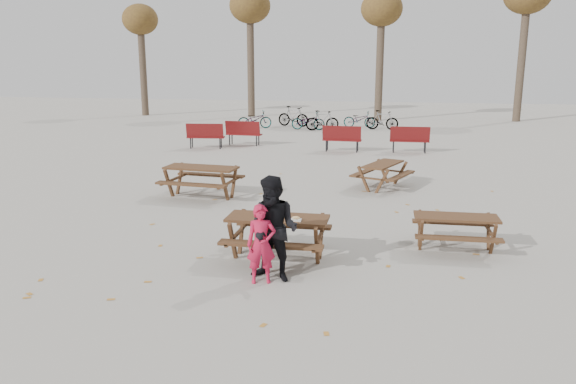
% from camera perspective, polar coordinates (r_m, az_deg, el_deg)
% --- Properties ---
extents(ground, '(80.00, 80.00, 0.00)m').
position_cam_1_polar(ground, '(10.22, -1.05, -6.73)').
color(ground, gray).
rests_on(ground, ground).
extents(main_picnic_table, '(1.80, 1.45, 0.78)m').
position_cam_1_polar(main_picnic_table, '(10.04, -1.06, -3.58)').
color(main_picnic_table, '#382314').
rests_on(main_picnic_table, ground).
extents(food_tray, '(0.18, 0.11, 0.03)m').
position_cam_1_polar(food_tray, '(9.73, 0.82, -2.86)').
color(food_tray, silver).
rests_on(food_tray, main_picnic_table).
extents(bread_roll, '(0.14, 0.06, 0.05)m').
position_cam_1_polar(bread_roll, '(9.72, 0.82, -2.62)').
color(bread_roll, tan).
rests_on(bread_roll, food_tray).
extents(soda_bottle, '(0.07, 0.07, 0.17)m').
position_cam_1_polar(soda_bottle, '(9.80, -1.65, -2.41)').
color(soda_bottle, silver).
rests_on(soda_bottle, main_picnic_table).
extents(child, '(0.54, 0.43, 1.29)m').
position_cam_1_polar(child, '(8.96, -2.73, -5.31)').
color(child, '#BC173A').
rests_on(child, ground).
extents(adult, '(0.97, 0.83, 1.72)m').
position_cam_1_polar(adult, '(8.99, -1.43, -3.78)').
color(adult, black).
rests_on(adult, ground).
extents(picnic_table_east, '(1.56, 1.27, 0.66)m').
position_cam_1_polar(picnic_table_east, '(11.01, 16.62, -4.01)').
color(picnic_table_east, '#382314').
rests_on(picnic_table_east, ground).
extents(picnic_table_north, '(2.00, 1.67, 0.81)m').
position_cam_1_polar(picnic_table_north, '(14.78, -8.77, 1.02)').
color(picnic_table_north, '#382314').
rests_on(picnic_table_north, ground).
extents(picnic_table_far, '(1.80, 1.98, 0.70)m').
position_cam_1_polar(picnic_table_far, '(15.91, 9.58, 1.66)').
color(picnic_table_far, '#382314').
rests_on(picnic_table_far, ground).
extents(park_bench_row, '(9.69, 1.80, 1.03)m').
position_cam_1_polar(park_bench_row, '(22.60, 1.04, 5.67)').
color(park_bench_row, maroon).
rests_on(park_bench_row, ground).
extents(bicycle_row, '(8.38, 2.48, 1.08)m').
position_cam_1_polar(bicycle_row, '(29.59, 2.84, 7.39)').
color(bicycle_row, black).
rests_on(bicycle_row, ground).
extents(tree_row, '(32.17, 3.52, 8.26)m').
position_cam_1_polar(tree_row, '(34.68, 9.34, 17.53)').
color(tree_row, '#382B21').
rests_on(tree_row, ground).
extents(fallen_leaves, '(11.00, 11.00, 0.01)m').
position_cam_1_polar(fallen_leaves, '(12.49, 3.54, -3.00)').
color(fallen_leaves, '#B1742A').
rests_on(fallen_leaves, ground).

